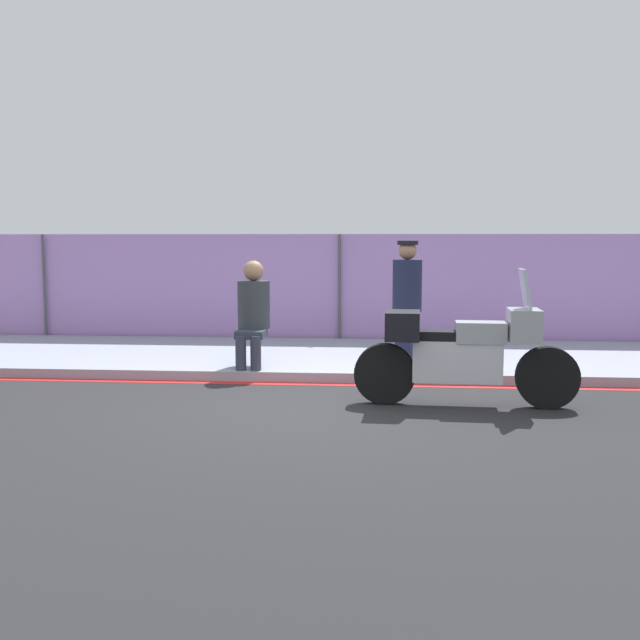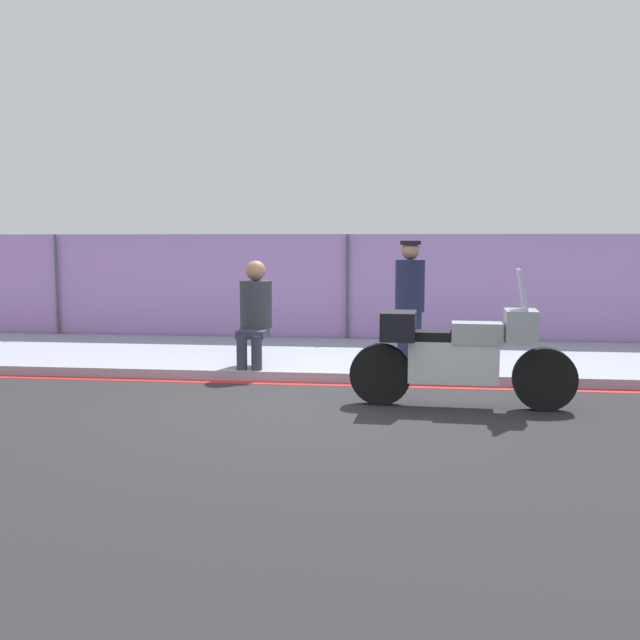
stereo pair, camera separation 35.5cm
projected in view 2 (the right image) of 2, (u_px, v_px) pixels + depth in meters
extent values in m
plane|color=#262628|center=(309.00, 407.00, 7.91)|extent=(120.00, 120.00, 0.00)
cube|color=#8E93A3|center=(337.00, 357.00, 10.85)|extent=(37.66, 3.29, 0.12)
cube|color=red|center=(323.00, 384.00, 9.14)|extent=(37.66, 0.18, 0.01)
cube|color=#AD7FC6|center=(348.00, 290.00, 12.47)|extent=(35.78, 0.08, 1.86)
cylinder|color=#4C4C51|center=(57.00, 288.00, 12.99)|extent=(0.05, 0.05, 1.86)
cylinder|color=#4C4C51|center=(347.00, 290.00, 12.37)|extent=(0.05, 0.05, 1.86)
cylinder|color=black|center=(545.00, 379.00, 7.72)|extent=(0.66, 0.17, 0.66)
cylinder|color=black|center=(381.00, 374.00, 8.01)|extent=(0.66, 0.17, 0.66)
cube|color=silver|center=(453.00, 362.00, 7.86)|extent=(0.95, 0.33, 0.44)
cube|color=#999EA3|center=(477.00, 333.00, 7.79)|extent=(0.53, 0.33, 0.22)
cube|color=black|center=(444.00, 336.00, 7.85)|extent=(0.61, 0.31, 0.10)
cube|color=#999EA3|center=(521.00, 326.00, 7.70)|extent=(0.34, 0.49, 0.34)
cube|color=silver|center=(522.00, 289.00, 7.66)|extent=(0.13, 0.42, 0.42)
cube|color=black|center=(399.00, 326.00, 7.92)|extent=(0.38, 0.52, 0.30)
cylinder|color=#191E38|center=(409.00, 337.00, 9.96)|extent=(0.32, 0.32, 0.69)
cylinder|color=#191E38|center=(410.00, 286.00, 9.88)|extent=(0.39, 0.39, 0.69)
sphere|color=#A37556|center=(410.00, 251.00, 9.84)|extent=(0.24, 0.24, 0.24)
cylinder|color=black|center=(411.00, 243.00, 9.82)|extent=(0.28, 0.28, 0.05)
cylinder|color=#2D3342|center=(242.00, 353.00, 9.44)|extent=(0.14, 0.14, 0.44)
cylinder|color=#2D3342|center=(257.00, 353.00, 9.41)|extent=(0.14, 0.14, 0.44)
cube|color=#2D3342|center=(253.00, 333.00, 9.62)|extent=(0.36, 0.44, 0.10)
cylinder|color=#2D3338|center=(256.00, 304.00, 9.80)|extent=(0.42, 0.42, 0.62)
sphere|color=#A37556|center=(256.00, 271.00, 9.75)|extent=(0.26, 0.26, 0.26)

